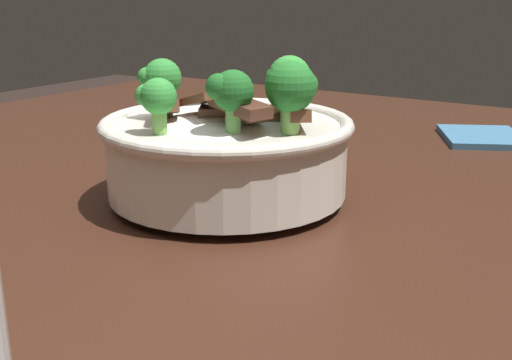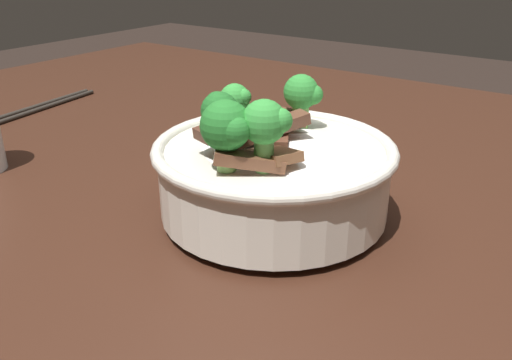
# 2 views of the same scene
# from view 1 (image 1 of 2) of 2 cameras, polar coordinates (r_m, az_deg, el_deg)

# --- Properties ---
(dining_table) EXTENTS (1.47, 1.08, 0.79)m
(dining_table) POSITION_cam_1_polar(r_m,az_deg,el_deg) (0.61, -14.40, -11.21)
(dining_table) COLOR #381E14
(dining_table) RESTS_ON ground
(rice_bowl) EXTENTS (0.23, 0.23, 0.13)m
(rice_bowl) POSITION_cam_1_polar(r_m,az_deg,el_deg) (0.58, -2.54, 3.04)
(rice_bowl) COLOR silver
(rice_bowl) RESTS_ON dining_table
(folded_napkin) EXTENTS (0.15, 0.14, 0.01)m
(folded_napkin) POSITION_cam_1_polar(r_m,az_deg,el_deg) (0.88, 19.56, 3.66)
(folded_napkin) COLOR #386689
(folded_napkin) RESTS_ON dining_table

